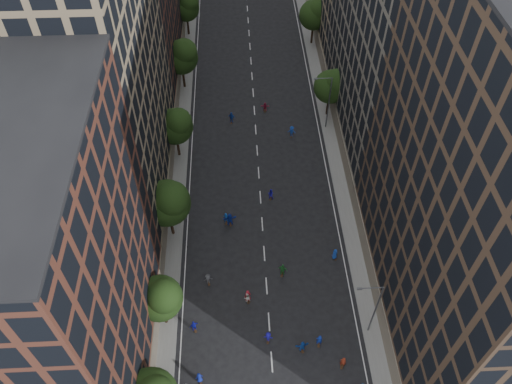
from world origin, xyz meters
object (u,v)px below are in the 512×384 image
Objects in this scene: streetlamp_far at (328,100)px; skater_1 at (319,340)px; streetlamp_near at (374,307)px; skater_0 at (199,378)px.

skater_1 is at bearing -98.78° from streetlamp_far.
streetlamp_far is at bearing -94.58° from skater_1.
streetlamp_near and streetlamp_far have the same top height.
skater_1 is (12.44, 3.31, 0.13)m from skater_0.
streetlamp_near is at bearing 174.72° from skater_0.
skater_1 reaches higher than skater_0.
streetlamp_far is at bearing 90.00° from streetlamp_near.
skater_0 is 0.85× the size of skater_1.
streetlamp_near is 5.06× the size of skater_1.
streetlamp_near reaches higher than skater_0.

